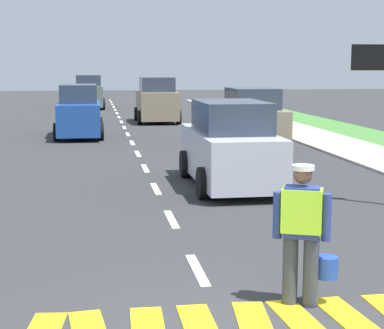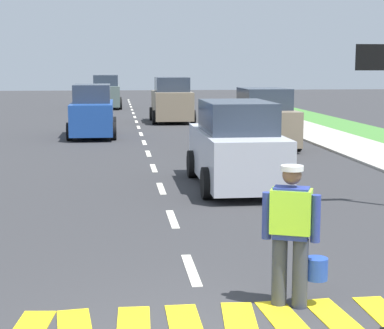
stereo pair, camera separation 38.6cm
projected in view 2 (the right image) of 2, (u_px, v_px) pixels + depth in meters
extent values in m
plane|color=#333335|center=(141.00, 133.00, 26.89)|extent=(96.00, 96.00, 0.00)
cube|color=silver|center=(191.00, 270.00, 8.92)|extent=(0.14, 1.40, 0.01)
cube|color=silver|center=(172.00, 219.00, 11.87)|extent=(0.14, 1.40, 0.01)
cube|color=silver|center=(161.00, 189.00, 14.81)|extent=(0.14, 1.40, 0.01)
cube|color=silver|center=(154.00, 168.00, 17.76)|extent=(0.14, 1.40, 0.01)
cube|color=silver|center=(148.00, 154.00, 20.70)|extent=(0.14, 1.40, 0.01)
cube|color=silver|center=(144.00, 143.00, 23.65)|extent=(0.14, 1.40, 0.01)
cube|color=silver|center=(141.00, 134.00, 26.59)|extent=(0.14, 1.40, 0.01)
cube|color=silver|center=(139.00, 127.00, 29.54)|extent=(0.14, 1.40, 0.01)
cube|color=silver|center=(136.00, 122.00, 32.48)|extent=(0.14, 1.40, 0.01)
cube|color=silver|center=(135.00, 117.00, 35.43)|extent=(0.14, 1.40, 0.01)
cube|color=silver|center=(133.00, 113.00, 38.37)|extent=(0.14, 1.40, 0.01)
cube|color=silver|center=(132.00, 110.00, 41.32)|extent=(0.14, 1.40, 0.01)
cube|color=silver|center=(131.00, 107.00, 44.27)|extent=(0.14, 1.40, 0.01)
cube|color=silver|center=(130.00, 104.00, 47.21)|extent=(0.14, 1.40, 0.01)
cube|color=silver|center=(129.00, 102.00, 50.16)|extent=(0.14, 1.40, 0.01)
cube|color=silver|center=(128.00, 100.00, 53.10)|extent=(0.14, 1.40, 0.01)
cylinder|color=#383D4C|center=(279.00, 271.00, 7.56)|extent=(0.18, 0.18, 0.82)
cylinder|color=#383D4C|center=(300.00, 273.00, 7.49)|extent=(0.18, 0.18, 0.82)
cube|color=navy|center=(291.00, 213.00, 7.42)|extent=(0.46, 0.37, 0.60)
cube|color=#A5EA33|center=(291.00, 211.00, 7.41)|extent=(0.53, 0.43, 0.51)
cylinder|color=navy|center=(267.00, 216.00, 7.50)|extent=(0.11, 0.11, 0.55)
cylinder|color=navy|center=(316.00, 219.00, 7.35)|extent=(0.11, 0.11, 0.55)
sphere|color=brown|center=(292.00, 175.00, 7.35)|extent=(0.22, 0.22, 0.22)
cylinder|color=silver|center=(292.00, 168.00, 7.34)|extent=(0.26, 0.26, 0.06)
cylinder|color=#2347B7|center=(317.00, 269.00, 7.53)|extent=(0.26, 0.26, 0.26)
cube|color=white|center=(384.00, 57.00, 12.46)|extent=(1.10, 0.05, 0.44)
cube|color=silver|center=(236.00, 155.00, 15.00)|extent=(1.67, 4.39, 1.11)
cube|color=#2D3847|center=(237.00, 117.00, 14.76)|extent=(1.47, 2.41, 0.70)
cylinder|color=black|center=(192.00, 164.00, 16.30)|extent=(0.22, 0.68, 0.68)
cylinder|color=black|center=(259.00, 163.00, 16.50)|extent=(0.22, 0.68, 0.68)
cylinder|color=black|center=(207.00, 183.00, 13.63)|extent=(0.22, 0.68, 0.68)
cylinder|color=black|center=(286.00, 181.00, 13.83)|extent=(0.22, 0.68, 0.68)
cube|color=#1E4799|center=(93.00, 117.00, 25.64)|extent=(1.60, 4.32, 1.18)
cube|color=#2D3847|center=(92.00, 93.00, 25.61)|extent=(1.41, 2.38, 0.70)
cylinder|color=black|center=(113.00, 131.00, 24.49)|extent=(0.22, 0.68, 0.68)
cylinder|color=black|center=(70.00, 132.00, 24.30)|extent=(0.22, 0.68, 0.68)
cylinder|color=black|center=(114.00, 125.00, 27.12)|extent=(0.22, 0.68, 0.68)
cylinder|color=black|center=(74.00, 125.00, 26.93)|extent=(0.22, 0.68, 0.68)
cube|color=gray|center=(172.00, 105.00, 32.16)|extent=(1.82, 3.82, 1.35)
cube|color=#2D3847|center=(172.00, 84.00, 31.91)|extent=(1.60, 2.10, 0.70)
cylinder|color=black|center=(152.00, 114.00, 33.30)|extent=(0.22, 0.68, 0.68)
cylinder|color=black|center=(188.00, 113.00, 33.51)|extent=(0.22, 0.68, 0.68)
cylinder|color=black|center=(155.00, 117.00, 30.97)|extent=(0.22, 0.68, 0.68)
cylinder|color=black|center=(193.00, 117.00, 31.18)|extent=(0.22, 0.68, 0.68)
cube|color=slate|center=(106.00, 96.00, 42.58)|extent=(1.78, 4.13, 1.31)
cube|color=#2D3847|center=(106.00, 80.00, 42.53)|extent=(1.57, 2.27, 0.70)
cylinder|color=black|center=(120.00, 104.00, 41.51)|extent=(0.22, 0.68, 0.68)
cylinder|color=black|center=(92.00, 104.00, 41.30)|extent=(0.22, 0.68, 0.68)
cylinder|color=black|center=(120.00, 102.00, 44.02)|extent=(0.22, 0.68, 0.68)
cylinder|color=black|center=(93.00, 102.00, 43.81)|extent=(0.22, 0.68, 0.68)
cube|color=gray|center=(263.00, 125.00, 22.34)|extent=(1.70, 4.06, 1.15)
cube|color=#2D3847|center=(264.00, 98.00, 22.10)|extent=(1.49, 2.23, 0.70)
cylinder|color=black|center=(232.00, 134.00, 23.54)|extent=(0.22, 0.68, 0.68)
cylinder|color=black|center=(278.00, 133.00, 23.74)|extent=(0.22, 0.68, 0.68)
cylinder|color=black|center=(245.00, 142.00, 21.07)|extent=(0.22, 0.68, 0.68)
cylinder|color=black|center=(297.00, 141.00, 21.27)|extent=(0.22, 0.68, 0.68)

